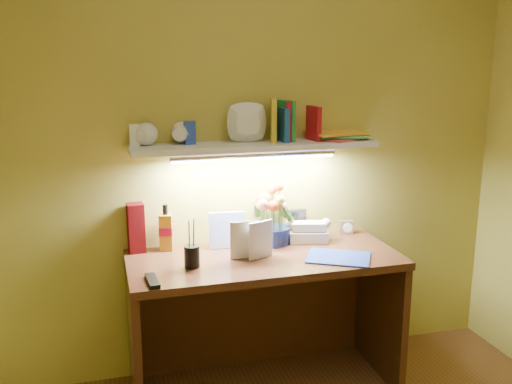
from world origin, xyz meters
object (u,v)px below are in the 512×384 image
telephone (308,230)px  whisky_bottle (166,227)px  flower_bouquet (273,215)px  desk_clock (346,227)px  desk (264,323)px

telephone → whisky_bottle: size_ratio=0.85×
flower_bouquet → desk_clock: flower_bouquet is taller
desk_clock → whisky_bottle: size_ratio=0.31×
flower_bouquet → whisky_bottle: bearing=175.2°
flower_bouquet → whisky_bottle: size_ratio=1.31×
desk → flower_bouquet: size_ratio=4.30×
whisky_bottle → flower_bouquet: bearing=-4.8°
flower_bouquet → telephone: size_ratio=1.54×
flower_bouquet → whisky_bottle: flower_bouquet is taller
desk → flower_bouquet: 0.58m
desk_clock → telephone: bearing=-152.0°
desk_clock → whisky_bottle: 1.05m
telephone → desk: bearing=-135.2°
telephone → desk_clock: bearing=28.2°
desk → desk_clock: desk_clock is taller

